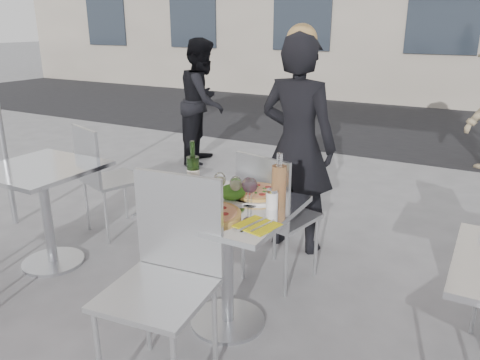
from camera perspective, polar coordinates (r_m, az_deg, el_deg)
The scene contains 21 objects.
ground at distance 2.91m, azimuth -1.50°, elevation -16.94°, with size 80.00×80.00×0.00m, color slate.
street_asphalt at distance 8.79m, azimuth 20.62°, elevation 6.28°, with size 24.00×5.00×0.00m, color black.
main_table at distance 2.63m, azimuth -1.59°, elevation -7.34°, with size 0.72×0.72×0.75m.
side_table_left at distance 3.58m, azimuth -22.78°, elevation -1.69°, with size 0.72×0.72×0.75m.
chair_far at distance 3.05m, azimuth 3.95°, elevation -3.52°, with size 0.50×0.51×0.92m.
chair_near at distance 2.27m, azimuth -8.85°, elevation -10.19°, with size 0.52×0.53×1.02m.
side_chair_lfar at distance 3.95m, azimuth -16.48°, elevation 0.96°, with size 0.54×0.55×0.93m.
woman_diner at distance 3.53m, azimuth 7.02°, elevation 4.17°, with size 0.60×0.39×1.64m, color black.
pedestrian_a at distance 5.92m, azimuth -4.54°, elevation 9.51°, with size 0.74×0.58×1.53m, color black.
pizza_near at distance 2.41m, azimuth -4.00°, elevation -4.14°, with size 0.35×0.35×0.02m.
pizza_far at distance 2.69m, azimuth 2.02°, elevation -1.56°, with size 0.34×0.34×0.03m.
salad_plate at distance 2.61m, azimuth -0.94°, elevation -1.68°, with size 0.22×0.22×0.09m.
wine_bottle at distance 2.77m, azimuth -5.74°, elevation 1.10°, with size 0.07×0.08×0.29m.
carafe at distance 2.52m, azimuth 4.77°, elevation -0.49°, with size 0.08×0.08×0.29m.
sugar_shaker at distance 2.49m, azimuth 3.92°, elevation -2.32°, with size 0.06×0.06×0.11m.
wineglass_white_a at distance 2.60m, azimuth -2.48°, elevation -0.07°, with size 0.07×0.07×0.16m.
wineglass_white_b at distance 2.53m, azimuth -0.52°, elevation -0.58°, with size 0.07×0.07×0.16m.
wineglass_red_a at distance 2.51m, azimuth 0.99°, elevation -0.73°, with size 0.07×0.07×0.16m.
wineglass_red_b at distance 2.51m, azimuth 1.38°, elevation -0.78°, with size 0.07×0.07×0.16m.
napkin_left at distance 2.53m, azimuth -9.38°, elevation -3.42°, with size 0.24×0.24×0.01m.
napkin_right at distance 2.30m, azimuth 2.14°, elevation -5.50°, with size 0.22×0.22×0.01m.
Camera 1 is at (1.21, -2.04, 1.69)m, focal length 35.00 mm.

